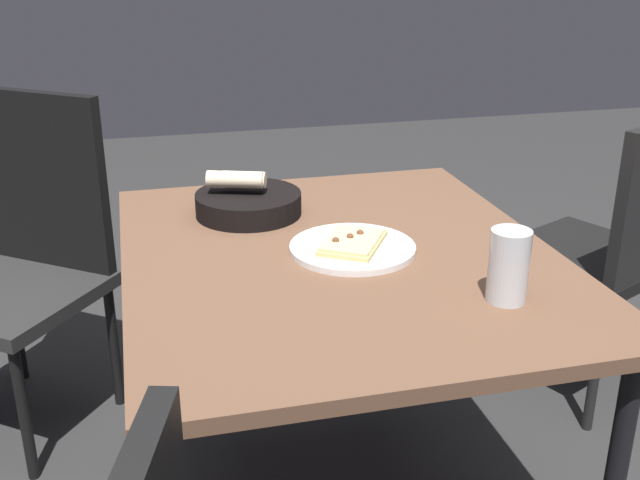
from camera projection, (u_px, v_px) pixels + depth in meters
The scene contains 6 objects.
dining_table at pixel (340, 277), 1.70m from camera, with size 1.10×0.93×0.71m.
pizza_plate at pixel (352, 246), 1.69m from camera, with size 0.28×0.28×0.04m.
bread_basket at pixel (248, 201), 1.89m from camera, with size 0.26×0.26×0.11m.
beer_glass at pixel (508, 269), 1.44m from camera, with size 0.08×0.08×0.14m.
chair_near at pixel (26, 248), 2.18m from camera, with size 0.62×0.62×0.95m.
chair_spare at pixel (615, 241), 2.27m from camera, with size 0.58×0.58×0.89m.
Camera 1 is at (-1.49, 0.42, 1.36)m, focal length 43.27 mm.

